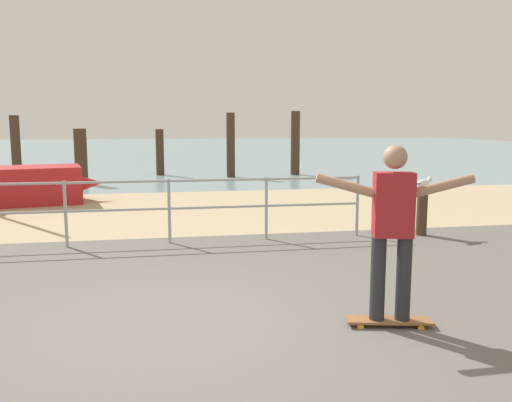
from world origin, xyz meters
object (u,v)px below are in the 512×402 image
Objects in this scene: seagull at (424,183)px; skateboarder at (393,223)px; bollard_short at (422,212)px; skateboard at (389,321)px.

skateboarder is at bearing -121.22° from seagull.
bollard_short is 1.87× the size of seagull.
seagull is (2.32, 3.82, -0.10)m from skateboarder.
seagull reaches higher than bollard_short.
bollard_short is 0.50m from seagull.
skateboard is 0.95m from skateboarder.
seagull is at bearing 58.78° from skateboard.
skateboard is 4.55m from seagull.
skateboarder is at bearing 165.96° from skateboard.
bollard_short is (2.30, 3.81, 0.35)m from skateboard.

